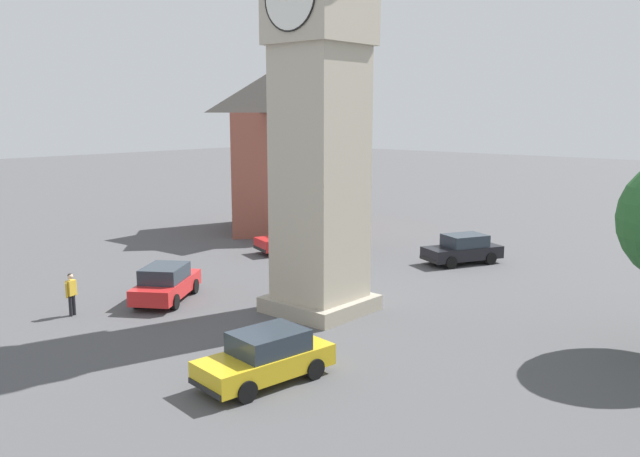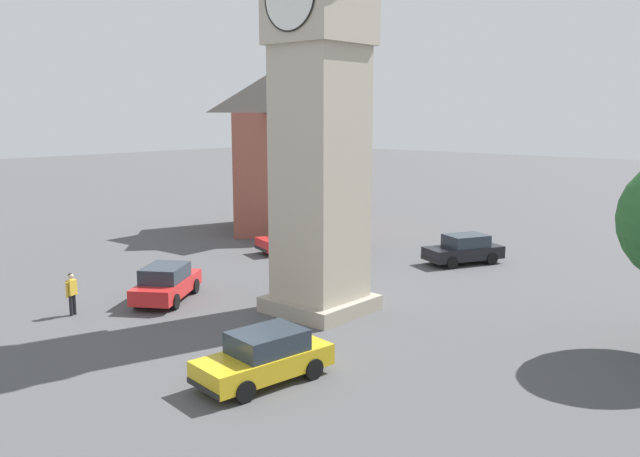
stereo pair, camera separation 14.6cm
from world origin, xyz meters
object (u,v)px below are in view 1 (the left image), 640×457
at_px(pedestrian, 71,291).
at_px(clock_tower, 320,24).
at_px(car_blue_kerb, 463,249).
at_px(car_silver_kerb, 166,283).
at_px(car_red_corner, 293,239).
at_px(car_white_side, 266,357).
at_px(building_terrace_right, 283,146).

bearing_deg(pedestrian, clock_tower, -134.96).
bearing_deg(car_blue_kerb, clock_tower, 89.57).
xyz_separation_m(car_silver_kerb, pedestrian, (1.03, 3.68, 0.25)).
relative_size(car_silver_kerb, car_red_corner, 0.98).
distance_m(car_blue_kerb, car_silver_kerb, 15.67).
xyz_separation_m(car_blue_kerb, car_white_side, (-3.38, 17.70, 0.00)).
relative_size(pedestrian, building_terrace_right, 0.15).
distance_m(clock_tower, car_blue_kerb, 15.32).
xyz_separation_m(car_silver_kerb, building_terrace_right, (8.52, -15.86, 4.85)).
height_order(car_silver_kerb, building_terrace_right, building_terrace_right).
bearing_deg(car_white_side, pedestrian, 2.70).
xyz_separation_m(car_blue_kerb, car_silver_kerb, (5.91, 14.51, 0.00)).
bearing_deg(car_red_corner, car_blue_kerb, -156.49).
height_order(car_white_side, building_terrace_right, building_terrace_right).
bearing_deg(clock_tower, building_terrace_right, -41.44).
xyz_separation_m(car_blue_kerb, building_terrace_right, (14.43, -1.35, 4.85)).
xyz_separation_m(clock_tower, building_terrace_right, (14.35, -12.67, -5.48)).
bearing_deg(car_blue_kerb, pedestrian, 69.10).
bearing_deg(car_blue_kerb, car_red_corner, 23.51).
bearing_deg(car_red_corner, building_terrace_right, -41.81).
distance_m(car_white_side, pedestrian, 10.34).
relative_size(car_red_corner, car_white_side, 1.03).
relative_size(car_red_corner, building_terrace_right, 0.41).
distance_m(clock_tower, pedestrian, 13.99).
bearing_deg(pedestrian, car_red_corner, -83.06).
xyz_separation_m(pedestrian, building_terrace_right, (7.49, -19.54, 4.60)).
xyz_separation_m(clock_tower, car_red_corner, (8.61, -7.54, -10.32)).
relative_size(car_silver_kerb, building_terrace_right, 0.40).
distance_m(car_silver_kerb, building_terrace_right, 18.64).
distance_m(car_silver_kerb, car_red_corner, 11.08).
bearing_deg(car_silver_kerb, clock_tower, -151.31).
bearing_deg(car_red_corner, car_white_side, 130.95).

